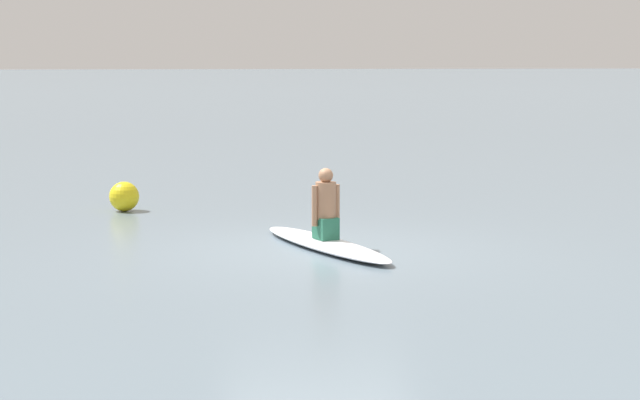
% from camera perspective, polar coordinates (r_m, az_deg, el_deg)
% --- Properties ---
extents(ground_plane, '(400.00, 400.00, 0.00)m').
position_cam_1_polar(ground_plane, '(15.06, -0.01, -2.56)').
color(ground_plane, slate).
extents(surfboard, '(3.31, 1.69, 0.13)m').
position_cam_1_polar(surfboard, '(15.17, 0.29, -2.23)').
color(surfboard, white).
rests_on(surfboard, ground).
extents(person_paddler, '(0.38, 0.42, 0.96)m').
position_cam_1_polar(person_paddler, '(15.09, 0.29, -0.36)').
color(person_paddler, '#26664C').
rests_on(person_paddler, surfboard).
extents(buoy_marker, '(0.50, 0.50, 0.50)m').
position_cam_1_polar(buoy_marker, '(19.06, -9.85, 0.18)').
color(buoy_marker, yellow).
rests_on(buoy_marker, ground).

